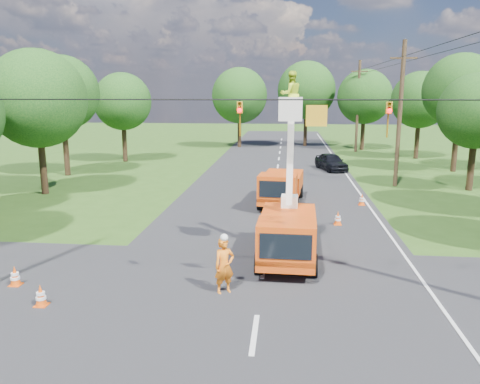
# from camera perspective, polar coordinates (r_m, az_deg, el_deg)

# --- Properties ---
(ground) EXTENTS (140.00, 140.00, 0.00)m
(ground) POSITION_cam_1_polar(r_m,az_deg,el_deg) (32.31, 4.26, 0.36)
(ground) COLOR #2B4D17
(ground) RESTS_ON ground
(road_main) EXTENTS (12.00, 100.00, 0.06)m
(road_main) POSITION_cam_1_polar(r_m,az_deg,el_deg) (32.31, 4.26, 0.36)
(road_main) COLOR black
(road_main) RESTS_ON ground
(road_cross) EXTENTS (56.00, 10.00, 0.07)m
(road_cross) POSITION_cam_1_polar(r_m,az_deg,el_deg) (15.13, 2.32, -13.42)
(road_cross) COLOR black
(road_cross) RESTS_ON ground
(edge_line) EXTENTS (0.12, 90.00, 0.02)m
(edge_line) POSITION_cam_1_polar(r_m,az_deg,el_deg) (32.66, 14.12, 0.15)
(edge_line) COLOR silver
(edge_line) RESTS_ON ground
(bucket_truck) EXTENTS (2.37, 5.65, 7.30)m
(bucket_truck) POSITION_cam_1_polar(r_m,az_deg,el_deg) (18.34, 5.86, -3.63)
(bucket_truck) COLOR #DD400F
(bucket_truck) RESTS_ON ground
(second_truck) EXTENTS (2.70, 5.82, 2.11)m
(second_truck) POSITION_cam_1_polar(r_m,az_deg,el_deg) (27.58, 5.04, 0.66)
(second_truck) COLOR #DD400F
(second_truck) RESTS_ON ground
(ground_worker) EXTENTS (0.83, 0.75, 1.89)m
(ground_worker) POSITION_cam_1_polar(r_m,az_deg,el_deg) (15.48, -1.93, -9.00)
(ground_worker) COLOR #FFA015
(ground_worker) RESTS_ON ground
(distant_car) EXTENTS (2.91, 4.62, 1.47)m
(distant_car) POSITION_cam_1_polar(r_m,az_deg,el_deg) (40.78, 11.06, 3.64)
(distant_car) COLOR black
(distant_car) RESTS_ON ground
(traffic_cone_2) EXTENTS (0.38, 0.38, 0.71)m
(traffic_cone_2) POSITION_cam_1_polar(r_m,az_deg,el_deg) (20.97, 4.39, -5.05)
(traffic_cone_2) COLOR #E64E0C
(traffic_cone_2) RESTS_ON ground
(traffic_cone_3) EXTENTS (0.38, 0.38, 0.71)m
(traffic_cone_3) POSITION_cam_1_polar(r_m,az_deg,el_deg) (23.89, 11.84, -3.15)
(traffic_cone_3) COLOR #E64E0C
(traffic_cone_3) RESTS_ON ground
(traffic_cone_4) EXTENTS (0.38, 0.38, 0.71)m
(traffic_cone_4) POSITION_cam_1_polar(r_m,az_deg,el_deg) (16.00, -23.12, -11.55)
(traffic_cone_4) COLOR #E64E0C
(traffic_cone_4) RESTS_ON ground
(traffic_cone_5) EXTENTS (0.38, 0.38, 0.71)m
(traffic_cone_5) POSITION_cam_1_polar(r_m,az_deg,el_deg) (17.95, -25.74, -9.23)
(traffic_cone_5) COLOR #E64E0C
(traffic_cone_5) RESTS_ON ground
(traffic_cone_7) EXTENTS (0.38, 0.38, 0.71)m
(traffic_cone_7) POSITION_cam_1_polar(r_m,az_deg,el_deg) (28.36, 14.63, -0.90)
(traffic_cone_7) COLOR #E64E0C
(traffic_cone_7) RESTS_ON ground
(pole_right_mid) EXTENTS (1.80, 0.30, 10.00)m
(pole_right_mid) POSITION_cam_1_polar(r_m,az_deg,el_deg) (34.55, 18.91, 9.05)
(pole_right_mid) COLOR #4C3823
(pole_right_mid) RESTS_ON ground
(pole_right_far) EXTENTS (1.80, 0.30, 10.00)m
(pole_right_far) POSITION_cam_1_polar(r_m,az_deg,el_deg) (54.22, 14.17, 10.16)
(pole_right_far) COLOR #4C3823
(pole_right_far) RESTS_ON ground
(signal_span) EXTENTS (18.00, 0.29, 1.07)m
(signal_span) POSITION_cam_1_polar(r_m,az_deg,el_deg) (13.73, 11.96, 9.18)
(signal_span) COLOR black
(signal_span) RESTS_ON ground
(tree_left_d) EXTENTS (6.20, 6.20, 9.24)m
(tree_left_d) POSITION_cam_1_polar(r_m,az_deg,el_deg) (32.70, -23.50, 10.37)
(tree_left_d) COLOR #382616
(tree_left_d) RESTS_ON ground
(tree_left_e) EXTENTS (5.80, 5.80, 9.41)m
(tree_left_e) POSITION_cam_1_polar(r_m,az_deg,el_deg) (39.74, -20.91, 11.21)
(tree_left_e) COLOR #382616
(tree_left_e) RESTS_ON ground
(tree_left_f) EXTENTS (5.40, 5.40, 8.40)m
(tree_left_f) POSITION_cam_1_polar(r_m,az_deg,el_deg) (46.35, -14.13, 10.63)
(tree_left_f) COLOR #382616
(tree_left_f) RESTS_ON ground
(tree_right_c) EXTENTS (5.00, 5.00, 7.83)m
(tree_right_c) POSITION_cam_1_polar(r_m,az_deg,el_deg) (34.95, 26.91, 8.78)
(tree_right_c) COLOR #382616
(tree_right_c) RESTS_ON ground
(tree_right_d) EXTENTS (6.00, 6.00, 9.70)m
(tree_right_d) POSITION_cam_1_polar(r_m,az_deg,el_deg) (43.00, 25.29, 11.11)
(tree_right_d) COLOR #382616
(tree_right_d) RESTS_ON ground
(tree_right_e) EXTENTS (5.60, 5.60, 8.63)m
(tree_right_e) POSITION_cam_1_polar(r_m,az_deg,el_deg) (50.36, 21.10, 10.42)
(tree_right_e) COLOR #382616
(tree_right_e) RESTS_ON ground
(tree_far_a) EXTENTS (6.60, 6.60, 9.50)m
(tree_far_a) POSITION_cam_1_polar(r_m,az_deg,el_deg) (56.94, -0.07, 11.67)
(tree_far_a) COLOR #382616
(tree_far_a) RESTS_ON ground
(tree_far_b) EXTENTS (7.00, 7.00, 10.32)m
(tree_far_b) POSITION_cam_1_polar(r_m,az_deg,el_deg) (58.69, 8.11, 12.17)
(tree_far_b) COLOR #382616
(tree_far_b) RESTS_ON ground
(tree_far_c) EXTENTS (6.20, 6.20, 9.18)m
(tree_far_c) POSITION_cam_1_polar(r_m,az_deg,el_deg) (56.33, 14.95, 11.15)
(tree_far_c) COLOR #382616
(tree_far_c) RESTS_ON ground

